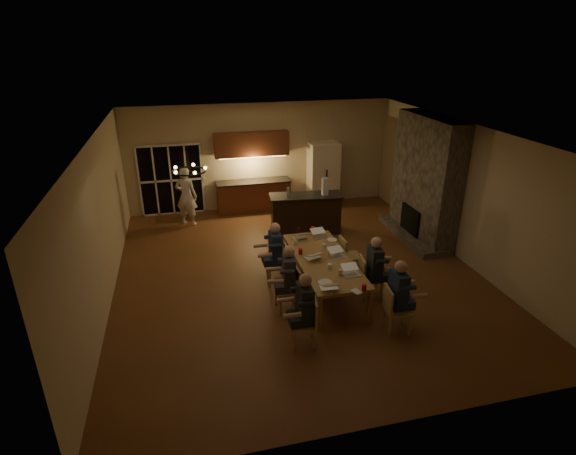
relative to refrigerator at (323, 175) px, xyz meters
The scene contains 45 objects.
floor 4.67m from the refrigerator, 114.60° to the right, with size 9.00×9.00×0.00m, color brown.
back_wall 2.03m from the refrigerator, 168.98° to the left, with size 8.00×0.04×3.20m, color #CCB690.
left_wall 7.25m from the refrigerator, 144.97° to the right, with size 0.04×9.00×3.20m, color #CCB690.
right_wall 4.70m from the refrigerator, 62.94° to the right, with size 0.04×9.00×3.20m, color #CCB690.
ceiling 5.08m from the refrigerator, 114.60° to the right, with size 8.00×9.00×0.04m, color white.
french_doors 4.61m from the refrigerator, behind, with size 1.86×0.08×2.10m, color black.
fireplace 3.51m from the refrigerator, 58.61° to the right, with size 0.58×2.50×3.20m, color #6C6555.
kitchenette 2.21m from the refrigerator, behind, with size 2.24×0.68×2.40m, color brown, non-canonical shape.
refrigerator is the anchor object (origin of this frame).
dining_table 5.28m from the refrigerator, 107.50° to the right, with size 1.10×2.75×0.75m, color olive.
bar_island 2.31m from the refrigerator, 119.44° to the right, with size 1.93×0.68×1.08m, color black.
chair_left_near 7.10m from the refrigerator, 110.37° to the right, with size 0.44×0.44×0.89m, color tan, non-canonical shape.
chair_left_mid 6.07m from the refrigerator, 114.22° to the right, with size 0.44×0.44×0.89m, color tan, non-canonical shape.
chair_left_far 5.12m from the refrigerator, 118.85° to the right, with size 0.44×0.44×0.89m, color tan, non-canonical shape.
chair_right_near 6.71m from the refrigerator, 95.99° to the right, with size 0.44×0.44×0.89m, color tan, non-canonical shape.
chair_right_mid 5.52m from the refrigerator, 97.32° to the right, with size 0.44×0.44×0.89m, color tan, non-canonical shape.
chair_right_far 4.53m from the refrigerator, 99.64° to the right, with size 0.44×0.44×0.89m, color tan, non-canonical shape.
person_left_near 7.06m from the refrigerator, 110.22° to the right, with size 0.60×0.60×1.38m, color #21232B, non-canonical shape.
person_right_near 6.61m from the refrigerator, 95.93° to the right, with size 0.60×0.60×1.38m, color #1F334F, non-canonical shape.
person_left_mid 6.05m from the refrigerator, 113.91° to the right, with size 0.60×0.60×1.38m, color #383C42, non-canonical shape.
person_right_mid 5.59m from the refrigerator, 97.05° to the right, with size 0.60×0.60×1.38m, color #21232B, non-canonical shape.
person_left_far 5.03m from the refrigerator, 119.40° to the right, with size 0.60×0.60×1.38m, color #1F334F, non-canonical shape.
standing_person 4.26m from the refrigerator, behind, with size 0.62×0.41×1.69m, color silver.
chandelier 6.60m from the refrigerator, 130.48° to the right, with size 0.61×0.61×0.03m, color black.
laptop_a 6.40m from the refrigerator, 106.74° to the right, with size 0.32×0.28×0.23m, color silver, non-canonical shape.
laptop_b 5.92m from the refrigerator, 102.39° to the right, with size 0.32×0.28×0.23m, color silver, non-canonical shape.
laptop_c 5.23m from the refrigerator, 110.09° to the right, with size 0.32×0.28×0.23m, color silver, non-canonical shape.
laptop_d 5.15m from the refrigerator, 104.31° to the right, with size 0.32×0.28×0.23m, color silver, non-canonical shape.
laptop_e 4.28m from the refrigerator, 115.00° to the right, with size 0.32×0.28×0.23m, color silver, non-canonical shape.
laptop_f 4.20m from the refrigerator, 108.82° to the right, with size 0.32×0.28×0.23m, color silver, non-canonical shape.
mug_front 5.66m from the refrigerator, 106.34° to the right, with size 0.09×0.09×0.10m, color silver.
mug_mid 4.74m from the refrigerator, 107.45° to the right, with size 0.08×0.08×0.10m, color silver.
mug_back 4.67m from the refrigerator, 115.06° to the right, with size 0.07×0.07×0.10m, color silver.
redcup_near 6.49m from the refrigerator, 101.16° to the right, with size 0.09×0.09×0.12m, color #B90C0F.
redcup_mid 5.08m from the refrigerator, 113.05° to the right, with size 0.09×0.09×0.12m, color #B90C0F.
redcup_far 3.88m from the refrigerator, 111.21° to the right, with size 0.10×0.10×0.12m, color #B90C0F.
can_silver 5.92m from the refrigerator, 104.48° to the right, with size 0.07×0.07×0.12m, color #B2B2B7.
can_cola 3.99m from the refrigerator, 115.76° to the right, with size 0.07×0.07×0.12m, color #3F0F0C.
can_right 4.91m from the refrigerator, 104.10° to the right, with size 0.07×0.07×0.12m, color #B2B2B7.
plate_near 5.64m from the refrigerator, 102.40° to the right, with size 0.23×0.23×0.02m, color silver.
plate_left 6.24m from the refrigerator, 107.31° to the right, with size 0.27×0.27×0.02m, color silver.
plate_far 4.33m from the refrigerator, 104.96° to the right, with size 0.24×0.24×0.02m, color silver.
notepad 6.53m from the refrigerator, 102.40° to the right, with size 0.14×0.19×0.01m, color white.
bar_bottle 2.53m from the refrigerator, 129.28° to the right, with size 0.07×0.07×0.24m, color #99999E.
bar_blender 2.18m from the refrigerator, 106.71° to the right, with size 0.15×0.15×0.47m, color silver.
Camera 1 is at (-2.34, -8.70, 5.01)m, focal length 28.00 mm.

